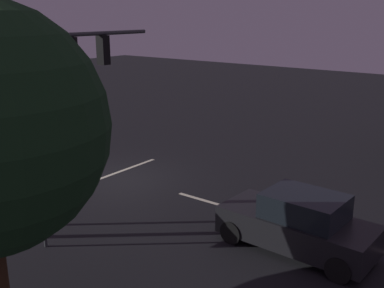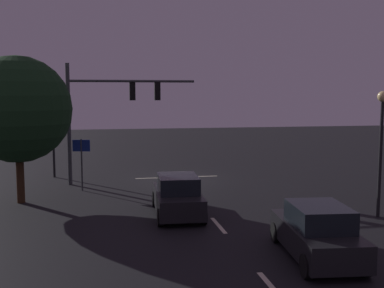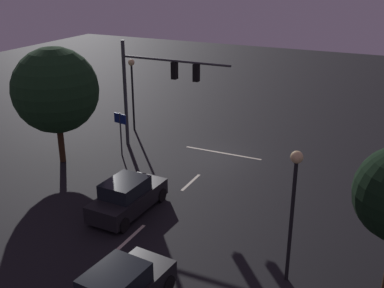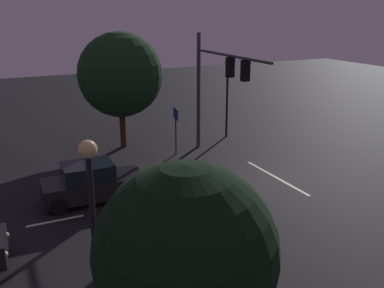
{
  "view_description": "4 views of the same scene",
  "coord_description": "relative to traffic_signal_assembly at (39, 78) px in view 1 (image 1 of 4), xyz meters",
  "views": [
    {
      "loc": [
        12.49,
        12.91,
        6.44
      ],
      "look_at": [
        0.98,
        4.21,
        2.34
      ],
      "focal_mm": 43.49,
      "sensor_mm": 36.0,
      "label": 1
    },
    {
      "loc": [
        4.25,
        27.29,
        5.09
      ],
      "look_at": [
        -0.24,
        3.09,
        2.42
      ],
      "focal_mm": 44.18,
      "sensor_mm": 36.0,
      "label": 2
    },
    {
      "loc": [
        -9.81,
        24.56,
        11.03
      ],
      "look_at": [
        0.49,
        2.82,
        1.72
      ],
      "focal_mm": 43.84,
      "sensor_mm": 36.0,
      "label": 3
    },
    {
      "loc": [
        -16.39,
        11.97,
        8.04
      ],
      "look_at": [
        0.89,
        3.57,
        2.06
      ],
      "focal_mm": 41.09,
      "sensor_mm": 36.0,
      "label": 4
    }
  ],
  "objects": [
    {
      "name": "lane_dash_far",
      "position": [
        -3.96,
        3.44,
        -4.48
      ],
      "size": [
        0.16,
        2.2,
        0.01
      ],
      "primitive_type": "cube",
      "rotation": [
        0.0,
        0.0,
        1.57
      ],
      "color": "beige",
      "rests_on": "ground_plane"
    },
    {
      "name": "ground_plane",
      "position": [
        -3.96,
        -0.56,
        -4.48
      ],
      "size": [
        80.0,
        80.0,
        0.0
      ],
      "primitive_type": "plane",
      "color": "black"
    },
    {
      "name": "traffic_signal_assembly",
      "position": [
        0.0,
        0.0,
        0.0
      ],
      "size": [
        7.12,
        0.47,
        6.71
      ],
      "color": "#383A3D",
      "rests_on": "ground_plane"
    },
    {
      "name": "stop_bar",
      "position": [
        -3.96,
        -1.19,
        -4.48
      ],
      "size": [
        5.0,
        0.16,
        0.01
      ],
      "primitive_type": "cube",
      "color": "beige",
      "rests_on": "ground_plane"
    },
    {
      "name": "lane_dash_mid",
      "position": [
        -3.96,
        9.44,
        -4.48
      ],
      "size": [
        0.16,
        2.2,
        0.01
      ],
      "primitive_type": "cube",
      "rotation": [
        0.0,
        0.0,
        1.57
      ],
      "color": "beige",
      "rests_on": "ground_plane"
    },
    {
      "name": "car_approaching",
      "position": [
        -2.64,
        7.6,
        -3.69
      ],
      "size": [
        2.06,
        4.43,
        1.7
      ],
      "color": "black",
      "rests_on": "ground_plane"
    },
    {
      "name": "route_sign",
      "position": [
        1.51,
        1.81,
        -2.52
      ],
      "size": [
        0.9,
        0.23,
        2.73
      ],
      "color": "#383A3D",
      "rests_on": "ground_plane"
    }
  ]
}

